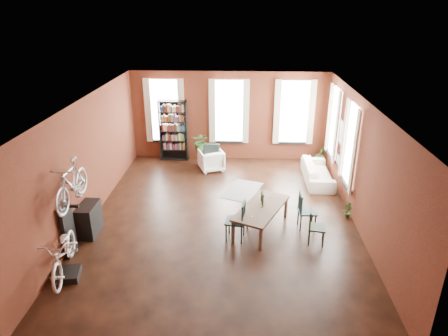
# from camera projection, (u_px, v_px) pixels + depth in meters

# --- Properties ---
(room) EXTENTS (9.00, 9.04, 3.22)m
(room) POSITION_uv_depth(u_px,v_px,m) (233.00, 136.00, 10.51)
(room) COLOR black
(room) RESTS_ON ground
(dining_table) EXTENTS (1.57, 2.07, 0.64)m
(dining_table) POSITION_uv_depth(u_px,v_px,m) (261.00, 218.00, 10.15)
(dining_table) COLOR brown
(dining_table) RESTS_ON ground
(dining_chair_a) EXTENTS (0.53, 0.53, 1.00)m
(dining_chair_a) POSITION_uv_depth(u_px,v_px,m) (235.00, 221.00, 9.67)
(dining_chair_a) COLOR #163232
(dining_chair_a) RESTS_ON ground
(dining_chair_b) EXTENTS (0.47, 0.47, 0.98)m
(dining_chair_b) POSITION_uv_depth(u_px,v_px,m) (254.00, 209.00, 10.25)
(dining_chair_b) COLOR black
(dining_chair_b) RESTS_ON ground
(dining_chair_c) EXTENTS (0.47, 0.47, 0.88)m
(dining_chair_c) POSITION_uv_depth(u_px,v_px,m) (317.00, 227.00, 9.52)
(dining_chair_c) COLOR black
(dining_chair_c) RESTS_ON ground
(dining_chair_d) EXTENTS (0.47, 0.47, 0.98)m
(dining_chair_d) POSITION_uv_depth(u_px,v_px,m) (307.00, 211.00, 10.14)
(dining_chair_d) COLOR #173431
(dining_chair_d) RESTS_ON ground
(bookshelf) EXTENTS (1.00, 0.32, 2.20)m
(bookshelf) POSITION_uv_depth(u_px,v_px,m) (174.00, 131.00, 14.41)
(bookshelf) COLOR black
(bookshelf) RESTS_ON ground
(white_armchair) EXTENTS (0.98, 0.96, 0.79)m
(white_armchair) POSITION_uv_depth(u_px,v_px,m) (211.00, 159.00, 13.73)
(white_armchair) COLOR white
(white_armchair) RESTS_ON ground
(cream_sofa) EXTENTS (0.61, 2.08, 0.81)m
(cream_sofa) POSITION_uv_depth(u_px,v_px,m) (318.00, 169.00, 12.88)
(cream_sofa) COLOR beige
(cream_sofa) RESTS_ON ground
(striped_rug) EXTENTS (1.36, 1.70, 0.01)m
(striped_rug) POSITION_uv_depth(u_px,v_px,m) (242.00, 190.00, 12.36)
(striped_rug) COLOR black
(striped_rug) RESTS_ON ground
(bike_trainer) EXTENTS (0.62, 0.62, 0.15)m
(bike_trainer) POSITION_uv_depth(u_px,v_px,m) (67.00, 275.00, 8.44)
(bike_trainer) COLOR black
(bike_trainer) RESTS_ON ground
(bike_wall_rack) EXTENTS (0.16, 0.60, 1.30)m
(bike_wall_rack) POSITION_uv_depth(u_px,v_px,m) (68.00, 229.00, 9.03)
(bike_wall_rack) COLOR black
(bike_wall_rack) RESTS_ON ground
(console_table) EXTENTS (0.40, 0.80, 0.80)m
(console_table) POSITION_uv_depth(u_px,v_px,m) (89.00, 219.00, 9.95)
(console_table) COLOR black
(console_table) RESTS_ON ground
(plant_stand) EXTENTS (0.33, 0.33, 0.55)m
(plant_stand) POSITION_uv_depth(u_px,v_px,m) (202.00, 158.00, 14.17)
(plant_stand) COLOR black
(plant_stand) RESTS_ON ground
(plant_by_sofa) EXTENTS (0.65, 0.84, 0.33)m
(plant_by_sofa) POSITION_uv_depth(u_px,v_px,m) (320.00, 160.00, 14.29)
(plant_by_sofa) COLOR #2C6227
(plant_by_sofa) RESTS_ON ground
(plant_small) EXTENTS (0.47, 0.54, 0.17)m
(plant_small) POSITION_uv_depth(u_px,v_px,m) (347.00, 215.00, 10.78)
(plant_small) COLOR #285923
(plant_small) RESTS_ON ground
(bicycle_floor) EXTENTS (0.79, 1.05, 1.80)m
(bicycle_floor) POSITION_uv_depth(u_px,v_px,m) (61.00, 235.00, 8.07)
(bicycle_floor) COLOR silver
(bicycle_floor) RESTS_ON bike_trainer
(bicycle_hung) EXTENTS (0.47, 1.00, 1.66)m
(bicycle_hung) POSITION_uv_depth(u_px,v_px,m) (69.00, 169.00, 8.44)
(bicycle_hung) COLOR #A5A8AD
(bicycle_hung) RESTS_ON bike_wall_rack
(plant_on_stand) EXTENTS (0.68, 0.74, 0.54)m
(plant_on_stand) POSITION_uv_depth(u_px,v_px,m) (201.00, 144.00, 13.96)
(plant_on_stand) COLOR #294F1F
(plant_on_stand) RESTS_ON plant_stand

